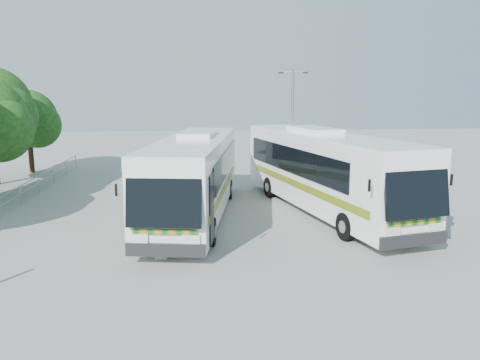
{
  "coord_description": "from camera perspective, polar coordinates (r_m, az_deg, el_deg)",
  "views": [
    {
      "loc": [
        -1.18,
        -21.64,
        5.7
      ],
      "look_at": [
        1.23,
        1.17,
        1.41
      ],
      "focal_mm": 35.0,
      "sensor_mm": 36.0,
      "label": 1
    }
  ],
  "objects": [
    {
      "name": "lamppost",
      "position": [
        27.71,
        6.37,
        6.8
      ],
      "size": [
        1.71,
        0.53,
        7.05
      ],
      "rotation": [
        0.0,
        0.0,
        -0.22
      ],
      "color": "#93969B",
      "rests_on": "ground"
    },
    {
      "name": "ground",
      "position": [
        22.41,
        -2.82,
        -4.15
      ],
      "size": [
        100.0,
        100.0,
        0.0
      ],
      "primitive_type": "plane",
      "color": "gray",
      "rests_on": "ground"
    },
    {
      "name": "kerb_divider",
      "position": [
        24.32,
        -8.52,
        -2.89
      ],
      "size": [
        0.4,
        16.0,
        0.15
      ],
      "primitive_type": "cube",
      "color": "#B2B2AD",
      "rests_on": "ground"
    },
    {
      "name": "coach_adjacent",
      "position": [
        22.74,
        10.19,
        1.26
      ],
      "size": [
        5.48,
        13.91,
        3.79
      ],
      "rotation": [
        0.0,
        0.0,
        0.21
      ],
      "color": "white",
      "rests_on": "ground"
    },
    {
      "name": "coach_main",
      "position": [
        21.62,
        -5.48,
        0.73
      ],
      "size": [
        4.81,
        13.49,
        3.67
      ],
      "rotation": [
        0.0,
        0.0,
        -0.17
      ],
      "color": "white",
      "rests_on": "ground"
    },
    {
      "name": "railing",
      "position": [
        27.56,
        -24.58,
        -0.74
      ],
      "size": [
        0.06,
        22.0,
        1.0
      ],
      "color": "gray",
      "rests_on": "ground"
    },
    {
      "name": "tree_far_e",
      "position": [
        36.81,
        -24.32,
        6.85
      ],
      "size": [
        4.54,
        4.28,
        5.92
      ],
      "color": "#382314",
      "rests_on": "ground"
    }
  ]
}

